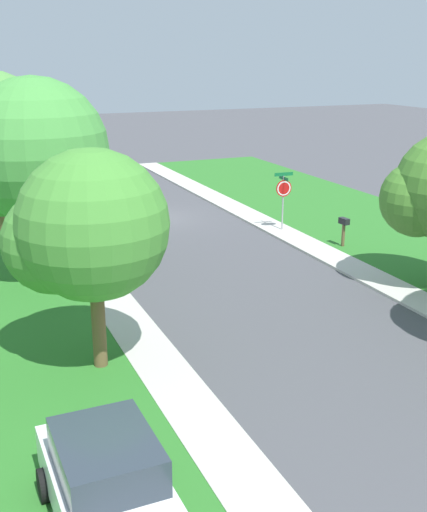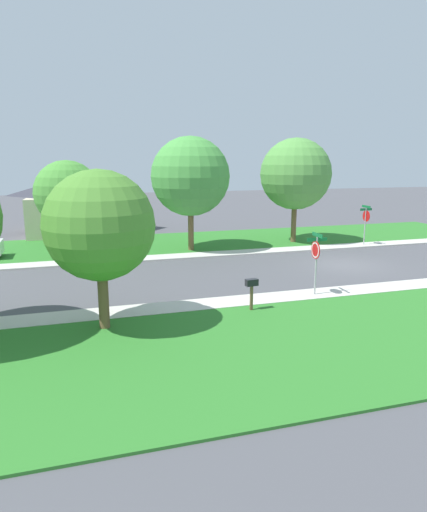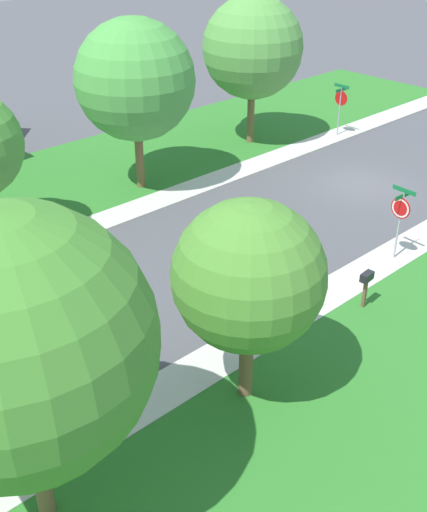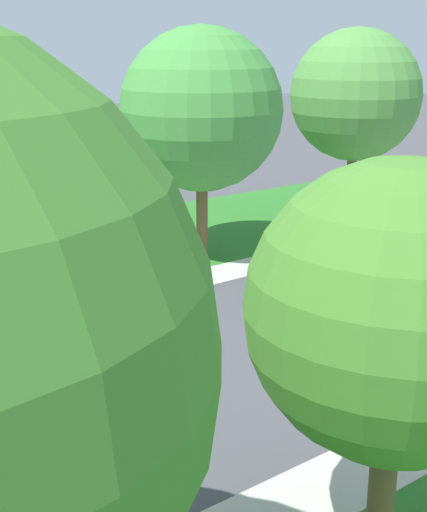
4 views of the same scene
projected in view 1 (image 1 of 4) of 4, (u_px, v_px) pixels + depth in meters
The scene contains 9 objects.
ground_plane at pixel (153, 219), 32.07m from camera, with size 120.00×120.00×0.00m, color #4C4C51.
sidewalk_east at pixel (126, 319), 19.77m from camera, with size 1.40×56.00×0.10m, color beige.
sidewalk_west at pixel (376, 279), 23.26m from camera, with size 1.40×56.00×0.10m, color beige.
stop_sign_near_corner at pixel (41, 174), 33.62m from camera, with size 0.92×0.92×2.77m.
stop_sign_far_corner at pixel (283, 192), 29.15m from camera, with size 0.92×0.92×2.77m.
car_white_kerbside_mid at pixel (110, 488), 10.78m from camera, with size 2.09×4.33×1.76m.
tree_corner_large at pixel (27, 155), 21.88m from camera, with size 5.33×4.96×7.24m.
tree_sidewalk_mid at pixel (83, 230), 15.73m from camera, with size 4.09×3.81×5.78m.
mailbox at pixel (344, 225), 26.90m from camera, with size 0.28×0.50×1.31m.
Camera 1 is at (9.30, 29.89, 7.87)m, focal length 44.80 mm.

